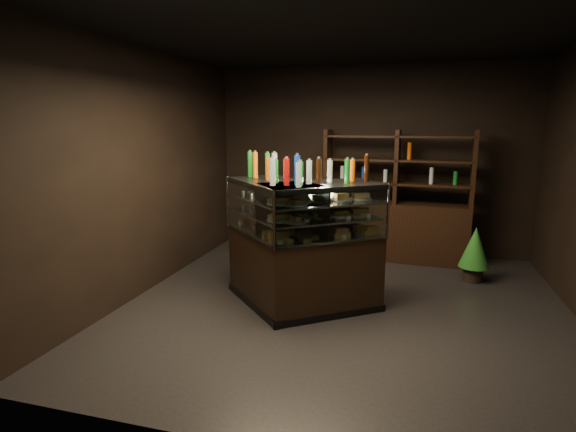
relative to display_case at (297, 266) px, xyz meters
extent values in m
plane|color=black|center=(0.54, 0.14, -0.49)|extent=(5.00, 5.00, 0.00)
cube|color=black|center=(0.54, 2.64, 1.01)|extent=(5.00, 0.02, 3.00)
cube|color=black|center=(0.54, -2.36, 1.01)|extent=(5.00, 0.02, 3.00)
cube|color=black|center=(-1.96, 0.14, 1.01)|extent=(0.02, 5.00, 3.00)
cube|color=black|center=(0.54, 0.14, 2.51)|extent=(5.00, 5.00, 0.02)
cube|color=black|center=(0.27, -0.02, -0.06)|extent=(1.43, 1.29, 0.85)
cube|color=black|center=(0.27, -0.02, -0.45)|extent=(1.47, 1.33, 0.08)
cube|color=black|center=(0.27, -0.02, 0.93)|extent=(1.43, 1.29, 0.06)
cube|color=silver|center=(0.27, -0.02, 0.37)|extent=(1.36, 1.22, 0.02)
cube|color=silver|center=(0.27, -0.02, 0.57)|extent=(1.36, 1.22, 0.02)
cube|color=silver|center=(0.27, -0.02, 0.75)|extent=(1.36, 1.22, 0.02)
cube|color=white|center=(0.47, -0.29, 0.66)|extent=(1.05, 0.77, 0.60)
cylinder|color=silver|center=(0.99, 0.10, 0.66)|extent=(0.03, 0.03, 0.62)
cylinder|color=silver|center=(-0.06, -0.67, 0.66)|extent=(0.03, 0.03, 0.62)
cube|color=black|center=(-0.27, 0.03, -0.06)|extent=(1.36, 1.39, 0.85)
cube|color=black|center=(-0.27, 0.03, -0.45)|extent=(1.40, 1.43, 0.08)
cube|color=black|center=(-0.27, 0.03, 0.93)|extent=(1.36, 1.39, 0.06)
cube|color=silver|center=(-0.27, 0.03, 0.37)|extent=(1.29, 1.32, 0.02)
cube|color=silver|center=(-0.27, 0.03, 0.57)|extent=(1.29, 1.32, 0.02)
cube|color=silver|center=(-0.27, 0.03, 0.75)|extent=(1.29, 1.32, 0.02)
cube|color=white|center=(-0.51, -0.20, 0.66)|extent=(0.90, 0.95, 0.60)
cylinder|color=silver|center=(-0.06, -0.67, 0.66)|extent=(0.03, 0.03, 0.62)
cylinder|color=silver|center=(-0.95, 0.28, 0.66)|extent=(0.03, 0.03, 0.62)
cube|color=gold|center=(-0.15, -0.37, 0.41)|extent=(0.20, 0.18, 0.06)
cube|color=gold|center=(0.14, -0.16, 0.41)|extent=(0.20, 0.18, 0.06)
cube|color=gold|center=(0.44, 0.06, 0.41)|extent=(0.20, 0.18, 0.06)
cube|color=gold|center=(0.73, 0.27, 0.41)|extent=(0.20, 0.18, 0.06)
cylinder|color=white|center=(-0.13, -0.31, 0.59)|extent=(0.24, 0.24, 0.02)
cube|color=gold|center=(-0.13, -0.31, 0.62)|extent=(0.19, 0.17, 0.05)
cylinder|color=white|center=(0.07, -0.17, 0.59)|extent=(0.24, 0.24, 0.02)
cube|color=gold|center=(0.07, -0.17, 0.62)|extent=(0.19, 0.17, 0.05)
cylinder|color=white|center=(0.27, -0.02, 0.59)|extent=(0.24, 0.24, 0.02)
cube|color=gold|center=(0.27, -0.02, 0.62)|extent=(0.19, 0.17, 0.05)
cylinder|color=white|center=(0.47, 0.12, 0.59)|extent=(0.24, 0.24, 0.02)
cube|color=gold|center=(0.47, 0.12, 0.62)|extent=(0.19, 0.17, 0.05)
cylinder|color=white|center=(0.67, 0.27, 0.59)|extent=(0.24, 0.24, 0.02)
cube|color=gold|center=(0.67, 0.27, 0.62)|extent=(0.19, 0.17, 0.05)
cylinder|color=white|center=(-0.13, -0.31, 0.77)|extent=(0.24, 0.24, 0.02)
cube|color=gold|center=(-0.13, -0.31, 0.80)|extent=(0.19, 0.17, 0.05)
cylinder|color=white|center=(0.07, -0.17, 0.77)|extent=(0.24, 0.24, 0.02)
cube|color=gold|center=(0.07, -0.17, 0.80)|extent=(0.19, 0.17, 0.05)
cylinder|color=white|center=(0.27, -0.02, 0.77)|extent=(0.24, 0.24, 0.02)
cube|color=gold|center=(0.27, -0.02, 0.80)|extent=(0.19, 0.17, 0.05)
cylinder|color=white|center=(0.47, 0.12, 0.77)|extent=(0.24, 0.24, 0.02)
cube|color=gold|center=(0.47, 0.12, 0.80)|extent=(0.19, 0.17, 0.05)
cylinder|color=white|center=(0.67, 0.27, 0.77)|extent=(0.24, 0.24, 0.02)
cube|color=gold|center=(0.67, 0.27, 0.80)|extent=(0.19, 0.17, 0.05)
cube|color=gold|center=(-0.67, 0.40, 0.41)|extent=(0.19, 0.19, 0.06)
cube|color=gold|center=(-0.42, 0.14, 0.41)|extent=(0.19, 0.19, 0.06)
cube|color=gold|center=(-0.17, -0.13, 0.41)|extent=(0.19, 0.19, 0.06)
cube|color=gold|center=(0.08, -0.39, 0.41)|extent=(0.19, 0.19, 0.06)
cylinder|color=white|center=(-0.61, 0.39, 0.59)|extent=(0.24, 0.24, 0.02)
cube|color=gold|center=(-0.61, 0.39, 0.62)|extent=(0.18, 0.18, 0.05)
cylinder|color=white|center=(-0.44, 0.21, 0.59)|extent=(0.24, 0.24, 0.02)
cube|color=gold|center=(-0.44, 0.21, 0.62)|extent=(0.18, 0.18, 0.05)
cylinder|color=white|center=(-0.27, 0.03, 0.59)|extent=(0.24, 0.24, 0.02)
cube|color=gold|center=(-0.27, 0.03, 0.62)|extent=(0.18, 0.18, 0.05)
cylinder|color=white|center=(-0.10, -0.15, 0.59)|extent=(0.24, 0.24, 0.02)
cube|color=gold|center=(-0.10, -0.15, 0.62)|extent=(0.18, 0.18, 0.05)
cylinder|color=white|center=(0.07, -0.33, 0.59)|extent=(0.24, 0.24, 0.02)
cube|color=gold|center=(0.07, -0.33, 0.62)|extent=(0.18, 0.18, 0.05)
cylinder|color=white|center=(-0.61, 0.39, 0.77)|extent=(0.24, 0.24, 0.02)
cube|color=gold|center=(-0.61, 0.39, 0.80)|extent=(0.18, 0.18, 0.05)
cylinder|color=white|center=(-0.44, 0.21, 0.77)|extent=(0.24, 0.24, 0.02)
cube|color=gold|center=(-0.44, 0.21, 0.80)|extent=(0.18, 0.18, 0.05)
cylinder|color=white|center=(-0.27, 0.03, 0.77)|extent=(0.24, 0.24, 0.02)
cube|color=gold|center=(-0.27, 0.03, 0.80)|extent=(0.18, 0.18, 0.05)
cylinder|color=white|center=(-0.10, -0.15, 0.77)|extent=(0.24, 0.24, 0.02)
cube|color=gold|center=(-0.10, -0.15, 0.80)|extent=(0.18, 0.18, 0.05)
cylinder|color=white|center=(0.07, -0.33, 0.77)|extent=(0.24, 0.24, 0.02)
cube|color=gold|center=(0.07, -0.33, 0.80)|extent=(0.18, 0.18, 0.05)
cylinder|color=#B20C0A|center=(-0.17, -0.34, 1.10)|extent=(0.06, 0.06, 0.28)
cylinder|color=silver|center=(-0.17, -0.34, 1.25)|extent=(0.03, 0.03, 0.02)
cylinder|color=silver|center=(-0.06, -0.26, 1.10)|extent=(0.06, 0.06, 0.28)
cylinder|color=silver|center=(-0.06, -0.26, 1.25)|extent=(0.03, 0.03, 0.02)
cylinder|color=#147223|center=(0.05, -0.18, 1.10)|extent=(0.06, 0.06, 0.28)
cylinder|color=silver|center=(0.05, -0.18, 1.25)|extent=(0.03, 0.03, 0.02)
cylinder|color=yellow|center=(0.16, -0.10, 1.10)|extent=(0.06, 0.06, 0.28)
cylinder|color=silver|center=(0.16, -0.10, 1.25)|extent=(0.03, 0.03, 0.02)
cylinder|color=#0F38B2|center=(0.27, -0.02, 1.10)|extent=(0.06, 0.06, 0.28)
cylinder|color=silver|center=(0.27, -0.02, 1.25)|extent=(0.03, 0.03, 0.02)
cylinder|color=black|center=(0.38, 0.06, 1.10)|extent=(0.06, 0.06, 0.28)
cylinder|color=silver|center=(0.38, 0.06, 1.25)|extent=(0.03, 0.03, 0.02)
cylinder|color=#D8590A|center=(0.49, 0.14, 1.10)|extent=(0.06, 0.06, 0.28)
cylinder|color=silver|center=(0.49, 0.14, 1.25)|extent=(0.03, 0.03, 0.02)
cylinder|color=#B20C0A|center=(0.60, 0.22, 1.10)|extent=(0.06, 0.06, 0.28)
cylinder|color=silver|center=(0.60, 0.22, 1.25)|extent=(0.03, 0.03, 0.02)
cylinder|color=silver|center=(0.71, 0.30, 1.10)|extent=(0.06, 0.06, 0.28)
cylinder|color=silver|center=(0.71, 0.30, 1.25)|extent=(0.03, 0.03, 0.02)
cylinder|color=#B20C0A|center=(-0.64, 0.42, 1.10)|extent=(0.06, 0.06, 0.28)
cylinder|color=silver|center=(-0.64, 0.42, 1.25)|extent=(0.03, 0.03, 0.02)
cylinder|color=silver|center=(-0.55, 0.32, 1.10)|extent=(0.06, 0.06, 0.28)
cylinder|color=silver|center=(-0.55, 0.32, 1.25)|extent=(0.03, 0.03, 0.02)
cylinder|color=#147223|center=(-0.46, 0.23, 1.10)|extent=(0.06, 0.06, 0.28)
cylinder|color=silver|center=(-0.46, 0.23, 1.25)|extent=(0.03, 0.03, 0.02)
cylinder|color=yellow|center=(-0.36, 0.13, 1.10)|extent=(0.06, 0.06, 0.28)
cylinder|color=silver|center=(-0.36, 0.13, 1.25)|extent=(0.03, 0.03, 0.02)
cylinder|color=#0F38B2|center=(-0.27, 0.03, 1.10)|extent=(0.06, 0.06, 0.28)
cylinder|color=silver|center=(-0.27, 0.03, 1.25)|extent=(0.03, 0.03, 0.02)
cylinder|color=black|center=(-0.18, -0.07, 1.10)|extent=(0.06, 0.06, 0.28)
cylinder|color=silver|center=(-0.18, -0.07, 1.25)|extent=(0.03, 0.03, 0.02)
cylinder|color=#D8590A|center=(-0.08, -0.17, 1.10)|extent=(0.06, 0.06, 0.28)
cylinder|color=silver|center=(-0.08, -0.17, 1.25)|extent=(0.03, 0.03, 0.02)
cylinder|color=#B20C0A|center=(0.01, -0.27, 1.10)|extent=(0.06, 0.06, 0.28)
cylinder|color=silver|center=(0.01, -0.27, 1.25)|extent=(0.03, 0.03, 0.02)
cylinder|color=silver|center=(0.10, -0.37, 1.10)|extent=(0.06, 0.06, 0.28)
cylinder|color=silver|center=(0.10, -0.37, 1.25)|extent=(0.03, 0.03, 0.02)
cylinder|color=black|center=(2.08, 1.46, -0.39)|extent=(0.26, 0.26, 0.20)
cone|color=#174F16|center=(2.08, 1.46, -0.02)|extent=(0.39, 0.39, 0.55)
cone|color=#174F16|center=(2.08, 1.46, 0.16)|extent=(0.31, 0.31, 0.38)
cube|color=black|center=(0.99, 2.19, -0.04)|extent=(2.22, 0.56, 0.90)
cube|color=black|center=(-0.07, 2.26, 0.96)|extent=(0.08, 0.38, 1.10)
cube|color=black|center=(0.99, 2.19, 0.96)|extent=(0.08, 0.38, 1.10)
cube|color=black|center=(2.06, 2.12, 0.96)|extent=(0.08, 0.38, 1.10)
cube|color=black|center=(0.99, 2.19, 0.71)|extent=(2.18, 0.51, 0.03)
cube|color=black|center=(0.99, 2.19, 1.06)|extent=(2.18, 0.51, 0.03)
cube|color=black|center=(0.99, 2.19, 1.41)|extent=(2.18, 0.51, 0.03)
cylinder|color=#B20C0A|center=(0.16, 2.24, 0.84)|extent=(0.06, 0.06, 0.22)
cylinder|color=silver|center=(0.49, 2.22, 0.84)|extent=(0.06, 0.06, 0.22)
cylinder|color=#147223|center=(0.83, 2.20, 0.84)|extent=(0.06, 0.06, 0.22)
cylinder|color=yellow|center=(1.16, 2.18, 0.84)|extent=(0.06, 0.06, 0.22)
cylinder|color=#0F38B2|center=(1.50, 2.16, 0.84)|extent=(0.06, 0.06, 0.22)
cylinder|color=black|center=(1.83, 2.13, 0.84)|extent=(0.06, 0.06, 0.22)
camera|label=1|loc=(1.21, -4.77, 1.58)|focal=28.00mm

